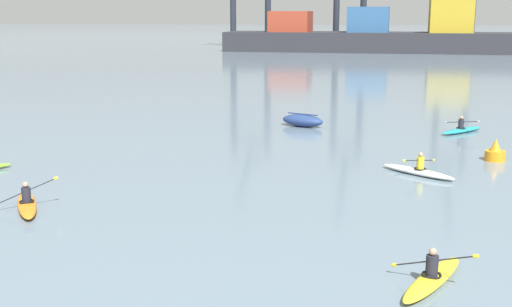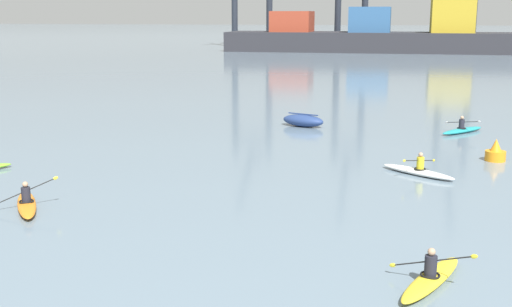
{
  "view_description": "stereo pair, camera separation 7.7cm",
  "coord_description": "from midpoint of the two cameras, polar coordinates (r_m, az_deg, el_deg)",
  "views": [
    {
      "loc": [
        3.23,
        -7.1,
        6.42
      ],
      "look_at": [
        -2.53,
        19.23,
        0.6
      ],
      "focal_mm": 45.28,
      "sensor_mm": 36.0,
      "label": 1
    },
    {
      "loc": [
        3.3,
        -7.09,
        6.42
      ],
      "look_at": [
        -2.53,
        19.23,
        0.6
      ],
      "focal_mm": 45.28,
      "sensor_mm": 36.0,
      "label": 2
    }
  ],
  "objects": [
    {
      "name": "container_barge",
      "position": [
        116.33,
        10.3,
        10.22
      ],
      "size": [
        49.9,
        11.11,
        8.97
      ],
      "color": "#28282D",
      "rests_on": "ground"
    },
    {
      "name": "capsized_dinghy",
      "position": [
        37.84,
        4.24,
        2.92
      ],
      "size": [
        2.82,
        1.94,
        0.76
      ],
      "color": "navy",
      "rests_on": "ground"
    },
    {
      "name": "channel_buoy",
      "position": [
        30.79,
        20.47,
        0.05
      ],
      "size": [
        0.9,
        0.9,
        1.0
      ],
      "color": "orange",
      "rests_on": "ground"
    },
    {
      "name": "kayak_teal",
      "position": [
        37.52,
        17.81,
        2.01
      ],
      "size": [
        2.66,
        2.98,
        0.95
      ],
      "color": "teal",
      "rests_on": "ground"
    },
    {
      "name": "kayak_yellow",
      "position": [
        16.51,
        15.35,
        -10.51
      ],
      "size": [
        2.03,
        3.36,
        1.03
      ],
      "color": "yellow",
      "rests_on": "ground"
    },
    {
      "name": "kayak_orange",
      "position": [
        23.19,
        -19.52,
        -4.17
      ],
      "size": [
        2.37,
        3.17,
        1.06
      ],
      "color": "orange",
      "rests_on": "ground"
    },
    {
      "name": "kayak_white",
      "position": [
        27.17,
        14.2,
        -1.49
      ],
      "size": [
        3.11,
        2.48,
        0.95
      ],
      "color": "silver",
      "rests_on": "ground"
    }
  ]
}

